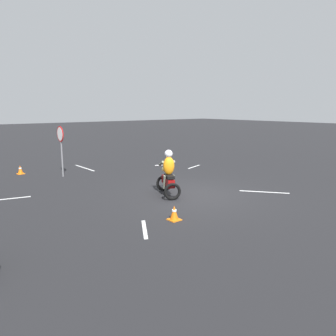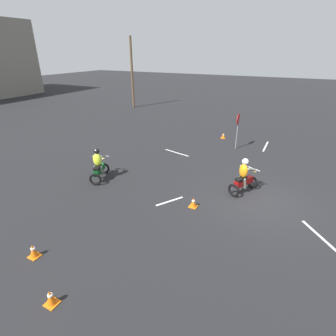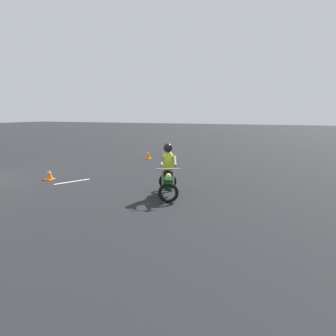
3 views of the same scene
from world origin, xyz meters
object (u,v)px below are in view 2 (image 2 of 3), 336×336
Objects in this scene: motorcycle_rider_background at (99,166)px; traffic_cone_near_right at (51,298)px; utility_pole_near at (132,73)px; stop_sign at (238,124)px; motorcycle_rider_foreground at (244,178)px; traffic_cone_mid_center at (193,203)px; traffic_cone_mid_left at (33,251)px; traffic_cone_near_left at (223,136)px.

motorcycle_rider_background is 7.08m from traffic_cone_near_right.
motorcycle_rider_background is at bearing 30.79° from traffic_cone_near_right.
motorcycle_rider_background is 18.34m from utility_pole_near.
stop_sign is (7.53, -4.89, 0.91)m from motorcycle_rider_background.
stop_sign reaches higher than motorcycle_rider_foreground.
stop_sign reaches higher than traffic_cone_near_right.
traffic_cone_near_right is 1.09× the size of traffic_cone_mid_center.
motorcycle_rider_background is at bearing 18.94° from traffic_cone_mid_left.
traffic_cone_near_right is at bearing 165.86° from traffic_cone_mid_center.
motorcycle_rider_background is at bearing 159.27° from traffic_cone_near_left.
motorcycle_rider_foreground is at bearing -163.05° from stop_sign.
stop_sign is 2.69m from traffic_cone_near_left.
motorcycle_rider_background is 5.45m from traffic_cone_mid_left.
traffic_cone_near_left is 0.98× the size of traffic_cone_mid_center.
traffic_cone_near_left is 14.61m from traffic_cone_mid_left.
utility_pole_near is (15.88, 8.70, 2.90)m from motorcycle_rider_background.
utility_pole_near is at bearing 29.29° from traffic_cone_near_right.
traffic_cone_mid_center is at bearing -24.69° from motorcycle_rider_background.
stop_sign reaches higher than traffic_cone_mid_left.
motorcycle_rider_background is 4.04× the size of traffic_cone_near_left.
traffic_cone_mid_left is at bearing -153.54° from utility_pole_near.
motorcycle_rider_foreground is 0.23× the size of utility_pole_near.
utility_pole_near reaches higher than traffic_cone_near_right.
utility_pole_near is (16.09, 13.78, 3.42)m from traffic_cone_mid_center.
traffic_cone_mid_left is (-12.66, 3.13, -1.41)m from stop_sign.
traffic_cone_near_left is (9.37, -3.54, -0.53)m from motorcycle_rider_background.
motorcycle_rider_foreground is at bearing -132.36° from utility_pole_near.
traffic_cone_near_right reaches higher than traffic_cone_near_left.
traffic_cone_mid_center is at bearing -34.06° from traffic_cone_mid_left.
traffic_cone_near_left is 14.28m from utility_pole_near.
traffic_cone_near_right is 0.98× the size of traffic_cone_mid_left.
traffic_cone_mid_center is (-2.14, 1.51, -0.52)m from motorcycle_rider_foreground.
utility_pole_near is at bearing 40.58° from traffic_cone_mid_center.
traffic_cone_mid_left is at bearing 172.99° from traffic_cone_near_left.
traffic_cone_near_right is 0.06× the size of utility_pole_near.
traffic_cone_near_right is (-8.00, 2.99, -0.50)m from motorcycle_rider_foreground.
motorcycle_rider_foreground is 8.55m from traffic_cone_near_right.
stop_sign is 5.03× the size of traffic_cone_near_right.
traffic_cone_mid_left is at bearing -98.86° from motorcycle_rider_foreground.
traffic_cone_near_left is at bearing 9.15° from traffic_cone_mid_center.
traffic_cone_near_right is (-15.43, -0.07, 0.02)m from traffic_cone_near_left.
traffic_cone_near_left is at bearing -7.01° from traffic_cone_mid_left.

